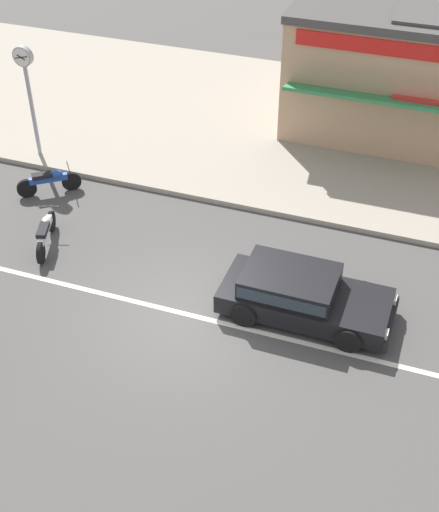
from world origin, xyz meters
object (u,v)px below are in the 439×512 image
hatchback_black_1 (300,293)px  motorcycle_0 (49,181)px  motorcycle_1 (46,232)px  shopfront_mid_block (385,59)px  street_clock (27,77)px

hatchback_black_1 → motorcycle_0: 8.40m
motorcycle_1 → shopfront_mid_block: size_ratio=0.29×
street_clock → shopfront_mid_block: shopfront_mid_block is taller
shopfront_mid_block → motorcycle_1: bearing=-124.8°
motorcycle_0 → motorcycle_1: 2.52m
street_clock → shopfront_mid_block: bearing=32.7°
shopfront_mid_block → street_clock: bearing=-147.3°
street_clock → motorcycle_1: bearing=-57.0°
motorcycle_0 → street_clock: bearing=128.8°
motorcycle_0 → hatchback_black_1: bearing=-17.7°
motorcycle_0 → street_clock: size_ratio=0.44×
street_clock → hatchback_black_1: bearing=-24.2°
motorcycle_0 → shopfront_mid_block: (8.07, 7.69, 1.73)m
motorcycle_0 → motorcycle_1: same height
street_clock → shopfront_mid_block: (9.40, 6.04, -0.52)m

